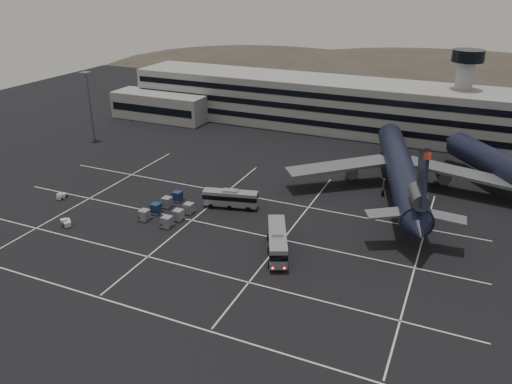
# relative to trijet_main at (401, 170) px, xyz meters

# --- Properties ---
(ground) EXTENTS (260.00, 260.00, 0.00)m
(ground) POSITION_rel_trijet_main_xyz_m (-26.88, -31.71, -5.25)
(ground) COLOR black
(ground) RESTS_ON ground
(lane_markings) EXTENTS (90.00, 55.62, 0.01)m
(lane_markings) POSITION_rel_trijet_main_xyz_m (-25.93, -30.99, -5.24)
(lane_markings) COLOR silver
(lane_markings) RESTS_ON ground
(terminal) EXTENTS (125.00, 26.00, 24.00)m
(terminal) POSITION_rel_trijet_main_xyz_m (-29.83, 39.43, 1.68)
(terminal) COLOR gray
(terminal) RESTS_ON ground
(hills) EXTENTS (352.00, 180.00, 44.00)m
(hills) POSITION_rel_trijet_main_xyz_m (-8.89, 138.29, -17.32)
(hills) COLOR #38332B
(hills) RESTS_ON ground
(lightpole_left) EXTENTS (2.40, 2.40, 18.28)m
(lightpole_left) POSITION_rel_trijet_main_xyz_m (-81.88, 3.29, 6.57)
(lightpole_left) COLOR slate
(lightpole_left) RESTS_ON ground
(trijet_main) EXTENTS (45.82, 56.85, 18.08)m
(trijet_main) POSITION_rel_trijet_main_xyz_m (0.00, 0.00, 0.00)
(trijet_main) COLOR black
(trijet_main) RESTS_ON ground
(bus_near) EXTENTS (7.51, 12.38, 4.34)m
(bus_near) POSITION_rel_trijet_main_xyz_m (-14.16, -32.15, -2.88)
(bus_near) COLOR gray
(bus_near) RESTS_ON ground
(bus_far) EXTENTS (10.89, 4.89, 3.74)m
(bus_far) POSITION_rel_trijet_main_xyz_m (-28.78, -19.84, -3.20)
(bus_far) COLOR gray
(bus_far) RESTS_ON ground
(tug_a) EXTENTS (1.33, 2.06, 1.26)m
(tug_a) POSITION_rel_trijet_main_xyz_m (-61.92, -30.03, -4.69)
(tug_a) COLOR silver
(tug_a) RESTS_ON ground
(tug_b) EXTENTS (2.47, 2.37, 1.38)m
(tug_b) POSITION_rel_trijet_main_xyz_m (-52.41, -38.68, -4.64)
(tug_b) COLOR silver
(tug_b) RESTS_ON ground
(uld_cluster) EXTENTS (8.37, 12.79, 1.98)m
(uld_cluster) POSITION_rel_trijet_main_xyz_m (-38.22, -27.19, -4.28)
(uld_cluster) COLOR #2D2D30
(uld_cluster) RESTS_ON ground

